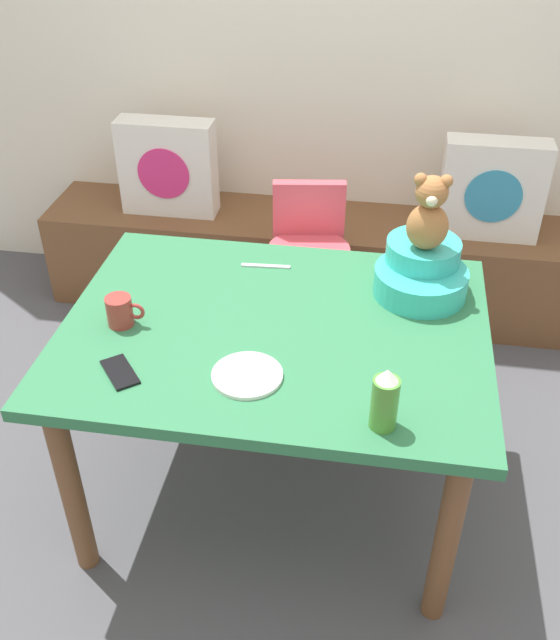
{
  "coord_description": "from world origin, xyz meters",
  "views": [
    {
      "loc": [
        0.3,
        -1.75,
        2.03
      ],
      "look_at": [
        0.0,
        0.1,
        0.69
      ],
      "focal_mm": 40.35,
      "sensor_mm": 36.0,
      "label": 1
    }
  ],
  "objects_px": {
    "coffee_mug": "(120,311)",
    "teddy_bear": "(429,214)",
    "pillow_floral_right": "(492,190)",
    "pillow_floral_left": "(168,167)",
    "dining_table": "(275,351)",
    "highchair": "(309,255)",
    "cell_phone": "(120,372)",
    "infant_seat_teal": "(421,272)",
    "dinner_plate_near": "(247,375)",
    "ketchup_bottle": "(385,400)"
  },
  "relations": [
    {
      "from": "infant_seat_teal",
      "to": "cell_phone",
      "type": "xyz_separation_m",
      "value": [
        -0.82,
        -0.56,
        -0.07
      ]
    },
    {
      "from": "pillow_floral_right",
      "to": "cell_phone",
      "type": "distance_m",
      "value": 1.9
    },
    {
      "from": "dining_table",
      "to": "coffee_mug",
      "type": "height_order",
      "value": "coffee_mug"
    },
    {
      "from": "pillow_floral_left",
      "to": "highchair",
      "type": "relative_size",
      "value": 0.56
    },
    {
      "from": "teddy_bear",
      "to": "dining_table",
      "type": "bearing_deg",
      "value": -148.18
    },
    {
      "from": "pillow_floral_left",
      "to": "coffee_mug",
      "type": "height_order",
      "value": "pillow_floral_left"
    },
    {
      "from": "coffee_mug",
      "to": "dinner_plate_near",
      "type": "distance_m",
      "value": 0.47
    },
    {
      "from": "dining_table",
      "to": "coffee_mug",
      "type": "bearing_deg",
      "value": -171.8
    },
    {
      "from": "coffee_mug",
      "to": "pillow_floral_right",
      "type": "bearing_deg",
      "value": 46.71
    },
    {
      "from": "infant_seat_teal",
      "to": "coffee_mug",
      "type": "height_order",
      "value": "infant_seat_teal"
    },
    {
      "from": "ketchup_bottle",
      "to": "cell_phone",
      "type": "bearing_deg",
      "value": 172.93
    },
    {
      "from": "pillow_floral_left",
      "to": "dining_table",
      "type": "bearing_deg",
      "value": -59.97
    },
    {
      "from": "infant_seat_teal",
      "to": "dinner_plate_near",
      "type": "xyz_separation_m",
      "value": [
        -0.47,
        -0.52,
        -0.07
      ]
    },
    {
      "from": "coffee_mug",
      "to": "dining_table",
      "type": "bearing_deg",
      "value": 8.2
    },
    {
      "from": "dinner_plate_near",
      "to": "infant_seat_teal",
      "type": "bearing_deg",
      "value": 48.04
    },
    {
      "from": "infant_seat_teal",
      "to": "dining_table",
      "type": "bearing_deg",
      "value": -148.13
    },
    {
      "from": "infant_seat_teal",
      "to": "ketchup_bottle",
      "type": "height_order",
      "value": "ketchup_bottle"
    },
    {
      "from": "pillow_floral_right",
      "to": "infant_seat_teal",
      "type": "xyz_separation_m",
      "value": [
        -0.32,
        -0.95,
        0.13
      ]
    },
    {
      "from": "dining_table",
      "to": "pillow_floral_right",
      "type": "bearing_deg",
      "value": 58.44
    },
    {
      "from": "infant_seat_teal",
      "to": "teddy_bear",
      "type": "xyz_separation_m",
      "value": [
        0.0,
        -0.0,
        0.21
      ]
    },
    {
      "from": "highchair",
      "to": "dinner_plate_near",
      "type": "bearing_deg",
      "value": -92.19
    },
    {
      "from": "pillow_floral_left",
      "to": "cell_phone",
      "type": "relative_size",
      "value": 3.06
    },
    {
      "from": "pillow_floral_right",
      "to": "ketchup_bottle",
      "type": "bearing_deg",
      "value": -104.17
    },
    {
      "from": "pillow_floral_left",
      "to": "ketchup_bottle",
      "type": "height_order",
      "value": "ketchup_bottle"
    },
    {
      "from": "infant_seat_teal",
      "to": "highchair",
      "type": "bearing_deg",
      "value": 128.7
    },
    {
      "from": "dining_table",
      "to": "ketchup_bottle",
      "type": "bearing_deg",
      "value": -48.16
    },
    {
      "from": "infant_seat_teal",
      "to": "dinner_plate_near",
      "type": "bearing_deg",
      "value": -131.96
    },
    {
      "from": "dinner_plate_near",
      "to": "cell_phone",
      "type": "distance_m",
      "value": 0.36
    },
    {
      "from": "highchair",
      "to": "ketchup_bottle",
      "type": "xyz_separation_m",
      "value": [
        0.34,
        -1.19,
        0.31
      ]
    },
    {
      "from": "pillow_floral_right",
      "to": "dinner_plate_near",
      "type": "relative_size",
      "value": 2.2
    },
    {
      "from": "pillow_floral_left",
      "to": "pillow_floral_right",
      "type": "relative_size",
      "value": 1.0
    },
    {
      "from": "pillow_floral_right",
      "to": "pillow_floral_left",
      "type": "bearing_deg",
      "value": 180.0
    },
    {
      "from": "teddy_bear",
      "to": "coffee_mug",
      "type": "relative_size",
      "value": 2.08
    },
    {
      "from": "highchair",
      "to": "coffee_mug",
      "type": "xyz_separation_m",
      "value": [
        -0.47,
        -0.87,
        0.27
      ]
    },
    {
      "from": "cell_phone",
      "to": "highchair",
      "type": "bearing_deg",
      "value": 31.07
    },
    {
      "from": "teddy_bear",
      "to": "cell_phone",
      "type": "xyz_separation_m",
      "value": [
        -0.82,
        -0.56,
        -0.27
      ]
    },
    {
      "from": "highchair",
      "to": "infant_seat_teal",
      "type": "bearing_deg",
      "value": -51.3
    },
    {
      "from": "dining_table",
      "to": "ketchup_bottle",
      "type": "distance_m",
      "value": 0.55
    },
    {
      "from": "pillow_floral_right",
      "to": "infant_seat_teal",
      "type": "bearing_deg",
      "value": -108.37
    },
    {
      "from": "infant_seat_teal",
      "to": "coffee_mug",
      "type": "relative_size",
      "value": 2.75
    },
    {
      "from": "highchair",
      "to": "cell_phone",
      "type": "height_order",
      "value": "highchair"
    },
    {
      "from": "pillow_floral_left",
      "to": "infant_seat_teal",
      "type": "xyz_separation_m",
      "value": [
        1.14,
        -0.95,
        0.13
      ]
    },
    {
      "from": "pillow_floral_left",
      "to": "cell_phone",
      "type": "xyz_separation_m",
      "value": [
        0.32,
        -1.51,
        0.06
      ]
    },
    {
      "from": "highchair",
      "to": "dinner_plate_near",
      "type": "height_order",
      "value": "highchair"
    },
    {
      "from": "pillow_floral_left",
      "to": "cell_phone",
      "type": "bearing_deg",
      "value": -78.24
    },
    {
      "from": "coffee_mug",
      "to": "teddy_bear",
      "type": "bearing_deg",
      "value": 20.54
    },
    {
      "from": "highchair",
      "to": "ketchup_bottle",
      "type": "height_order",
      "value": "ketchup_bottle"
    },
    {
      "from": "ketchup_bottle",
      "to": "cell_phone",
      "type": "distance_m",
      "value": 0.74
    },
    {
      "from": "dining_table",
      "to": "dinner_plate_near",
      "type": "bearing_deg",
      "value": -97.93
    },
    {
      "from": "highchair",
      "to": "infant_seat_teal",
      "type": "xyz_separation_m",
      "value": [
        0.43,
        -0.53,
        0.29
      ]
    }
  ]
}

